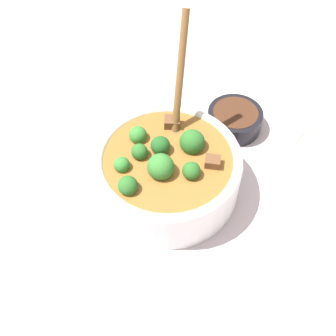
# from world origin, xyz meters

# --- Properties ---
(ground_plane) EXTENTS (4.00, 4.00, 0.00)m
(ground_plane) POSITION_xyz_m (0.00, 0.00, 0.00)
(ground_plane) COLOR silver
(stew_bowl) EXTENTS (0.26, 0.24, 0.26)m
(stew_bowl) POSITION_xyz_m (0.00, 0.00, 0.05)
(stew_bowl) COLOR white
(stew_bowl) RESTS_ON ground_plane
(condiment_bowl) EXTENTS (0.10, 0.10, 0.04)m
(condiment_bowl) POSITION_xyz_m (0.18, -0.06, 0.02)
(condiment_bowl) COLOR black
(condiment_bowl) RESTS_ON ground_plane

